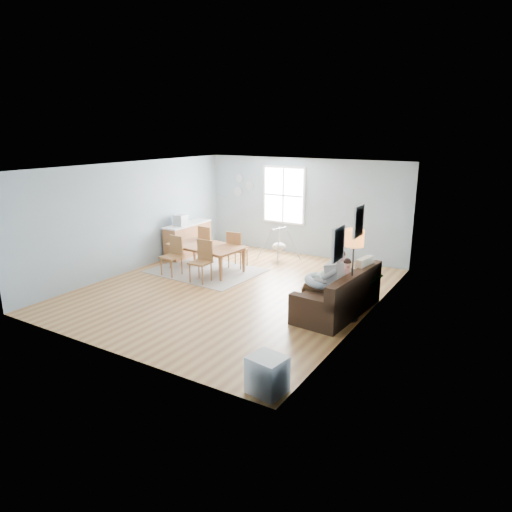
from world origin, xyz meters
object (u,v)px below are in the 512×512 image
Objects in this scene: sofa at (340,298)px; monitor at (180,220)px; father at (327,280)px; toddler at (342,274)px; storage_cube at (267,374)px; chair_ne at (236,247)px; baby_swing at (279,246)px; chair_sw at (173,253)px; dining_table at (206,258)px; chair_nw at (207,242)px; chair_se at (202,258)px; counter at (188,239)px; floor_lamp at (354,246)px.

monitor is at bearing 164.39° from sofa.
toddler is (0.10, 0.51, -0.01)m from father.
storage_cube is 7.12m from monitor.
chair_ne is 0.87× the size of baby_swing.
chair_sw is 0.99× the size of chair_ne.
toddler is 4.32m from chair_sw.
monitor reaches higher than dining_table.
chair_ne is at bearing 127.72° from storage_cube.
dining_table is (-3.72, 1.12, -0.40)m from father.
father is 4.25m from chair_sw.
chair_sw is at bearing -93.01° from chair_nw.
chair_nw reaches higher than sofa.
toddler reaches higher than chair_se.
toddler is (-0.06, 0.21, 0.41)m from sofa.
baby_swing is at bearing 57.24° from chair_sw.
baby_swing reaches higher than dining_table.
father is at bearing -100.71° from toddler.
chair_nw is 1.94m from baby_swing.
chair_ne is at bearing 85.96° from chair_se.
baby_swing is at bearing 75.29° from chair_se.
father is at bearing -28.36° from chair_ne.
chair_sw is 0.86× the size of baby_swing.
chair_ne is at bearing -0.55° from monitor.
toddler reaches higher than chair_ne.
chair_se is 2.23m from monitor.
dining_table is 0.82m from chair_sw.
chair_se is at bearing -51.61° from dining_table.
baby_swing is at bearing 65.44° from dining_table.
storage_cube is 5.68m from dining_table.
chair_ne is at bearing -114.75° from baby_swing.
chair_sw is (-4.22, 0.50, -0.18)m from father.
monitor is (-1.74, 1.30, 0.51)m from chair_se.
father is at bearing -10.89° from dining_table.
storage_cube is at bearing -85.85° from toddler.
father is at bearing -118.51° from sofa.
counter is (-5.21, 1.76, 0.16)m from sofa.
monitor reaches higher than chair_se.
floor_lamp is (0.35, -0.43, 0.71)m from toddler.
chair_ne is at bearing 155.67° from floor_lamp.
chair_sw is 3.01× the size of monitor.
toddler is at bearing -3.22° from dining_table.
counter is at bearing 162.65° from chair_nw.
chair_sw is (-4.32, -0.01, -0.18)m from toddler.
chair_nw reaches higher than counter.
chair_nw is (-4.60, 1.70, -0.86)m from floor_lamp.
floor_lamp reaches higher than chair_ne.
chair_nw is (-0.86, 1.33, 0.01)m from chair_se.
floor_lamp is at bearing -50.69° from toddler.
toddler is at bearing 79.29° from father.
monitor is at bearing -153.07° from baby_swing.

